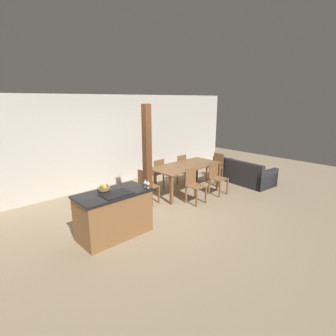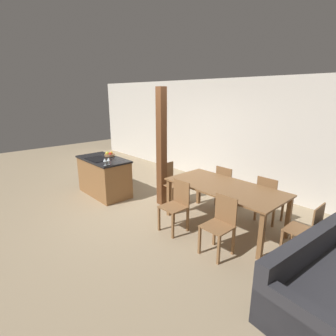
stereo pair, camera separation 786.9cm
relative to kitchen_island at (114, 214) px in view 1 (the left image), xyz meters
name	(u,v)px [view 1 (the left image)]	position (x,y,z in m)	size (l,w,h in m)	color
ground_plane	(155,214)	(1.20, 0.21, -0.44)	(16.00, 16.00, 0.00)	#9E896B
wall_back	(96,143)	(1.20, 2.81, 0.91)	(11.20, 0.08, 2.70)	silver
kitchen_island	(114,214)	(0.00, 0.00, 0.00)	(1.39, 0.73, 0.89)	olive
fruit_bowl	(104,188)	(-0.06, 0.21, 0.49)	(0.24, 0.24, 0.12)	#99704C
wine_glass_near	(148,183)	(0.62, -0.29, 0.56)	(0.07, 0.07, 0.15)	silver
wine_glass_middle	(145,182)	(0.62, -0.20, 0.56)	(0.07, 0.07, 0.15)	silver
dining_table	(186,168)	(2.85, 0.81, 0.24)	(2.08, 1.01, 0.77)	brown
dining_chair_near_left	(194,185)	(2.38, 0.08, 0.03)	(0.40, 0.40, 0.89)	brown
dining_chair_near_right	(217,177)	(3.32, 0.08, 0.03)	(0.40, 0.40, 0.89)	brown
dining_chair_far_left	(156,173)	(2.38, 1.54, 0.03)	(0.40, 0.40, 0.89)	brown
dining_chair_far_right	(179,167)	(3.32, 1.54, 0.03)	(0.40, 0.40, 0.89)	brown
dining_chair_head_end	(147,186)	(1.44, 0.81, 0.03)	(0.40, 0.40, 0.89)	brown
dining_chair_foot_end	(216,167)	(4.26, 0.81, 0.03)	(0.40, 0.40, 0.89)	brown
couch	(243,174)	(4.80, 0.16, -0.18)	(1.04, 1.93, 0.75)	#2D2D33
timber_post	(147,158)	(1.34, 0.64, 0.79)	(0.16, 0.16, 2.47)	brown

